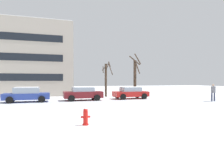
{
  "coord_description": "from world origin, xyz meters",
  "views": [
    {
      "loc": [
        -0.21,
        -11.57,
        2.1
      ],
      "look_at": [
        5.41,
        5.79,
        1.77
      ],
      "focal_mm": 32.57,
      "sensor_mm": 36.0,
      "label": 1
    }
  ],
  "objects": [
    {
      "name": "parked_car_red",
      "position": [
        8.89,
        9.69,
        0.7
      ],
      "size": [
        3.88,
        2.06,
        1.36
      ],
      "color": "red",
      "rests_on": "ground"
    },
    {
      "name": "parked_car_maroon",
      "position": [
        3.44,
        9.58,
        0.73
      ],
      "size": [
        3.99,
        2.05,
        1.42
      ],
      "color": "maroon",
      "rests_on": "ground"
    },
    {
      "name": "fire_hydrant",
      "position": [
        1.53,
        -2.18,
        0.41
      ],
      "size": [
        0.44,
        0.3,
        0.82
      ],
      "color": "red",
      "rests_on": "ground"
    },
    {
      "name": "tree_far_mid",
      "position": [
        10.64,
        12.29,
        2.6
      ],
      "size": [
        1.65,
        1.15,
        5.47
      ],
      "color": "#423326",
      "rests_on": "ground"
    },
    {
      "name": "ground_plane",
      "position": [
        0.0,
        0.0,
        0.0
      ],
      "size": [
        120.0,
        120.0,
        0.0
      ],
      "primitive_type": "plane",
      "color": "white"
    },
    {
      "name": "road_surface",
      "position": [
        0.0,
        3.87,
        0.0
      ],
      "size": [
        80.0,
        9.74,
        0.0
      ],
      "color": "silver",
      "rests_on": "ground"
    },
    {
      "name": "parked_car_blue",
      "position": [
        -2.01,
        9.57,
        0.74
      ],
      "size": [
        4.21,
        2.09,
        1.45
      ],
      "color": "#283D93",
      "rests_on": "ground"
    },
    {
      "name": "building_far_left",
      "position": [
        -3.58,
        20.2,
        5.01
      ],
      "size": [
        13.58,
        9.34,
        10.02
      ],
      "color": "#B2A899",
      "rests_on": "ground"
    },
    {
      "name": "pedestrian_crossing",
      "position": [
        15.63,
        4.56,
        1.01
      ],
      "size": [
        0.54,
        0.46,
        1.73
      ],
      "color": "#2D334C",
      "rests_on": "ground"
    },
    {
      "name": "tree_far_right",
      "position": [
        7.09,
        13.42,
        2.35
      ],
      "size": [
        1.46,
        1.47,
        4.45
      ],
      "color": "#423326",
      "rests_on": "ground"
    }
  ]
}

